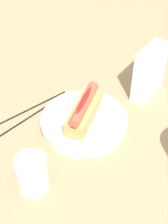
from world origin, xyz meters
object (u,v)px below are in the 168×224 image
(water_glass, at_px, (33,175))
(napkin_box, at_px, (149,72))
(hotdog_front, at_px, (84,110))
(chopstick_far, at_px, (32,108))
(chopstick_near, at_px, (31,116))
(serving_bowl, at_px, (84,121))

(water_glass, distance_m, napkin_box, 0.43)
(hotdog_front, height_order, napkin_box, napkin_box)
(chopstick_far, bearing_deg, chopstick_near, 52.90)
(chopstick_far, bearing_deg, napkin_box, 153.46)
(napkin_box, xyz_separation_m, chopstick_far, (0.18, -0.28, -0.07))
(water_glass, relative_size, chopstick_near, 0.41)
(serving_bowl, height_order, napkin_box, napkin_box)
(hotdog_front, relative_size, chopstick_near, 0.69)
(hotdog_front, bearing_deg, chopstick_near, -82.15)
(chopstick_near, bearing_deg, water_glass, 53.31)
(serving_bowl, xyz_separation_m, chopstick_near, (0.02, -0.15, -0.01))
(serving_bowl, distance_m, chopstick_near, 0.15)
(serving_bowl, height_order, chopstick_far, serving_bowl)
(serving_bowl, bearing_deg, chopstick_far, -93.64)
(chopstick_near, height_order, chopstick_far, same)
(hotdog_front, height_order, chopstick_far, hotdog_front)
(hotdog_front, xyz_separation_m, napkin_box, (-0.19, 0.12, 0.02))
(hotdog_front, distance_m, chopstick_near, 0.16)
(serving_bowl, xyz_separation_m, water_glass, (0.21, -0.04, 0.02))
(serving_bowl, bearing_deg, napkin_box, 147.21)
(chopstick_near, bearing_deg, hotdog_front, 121.48)
(napkin_box, height_order, chopstick_near, napkin_box)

